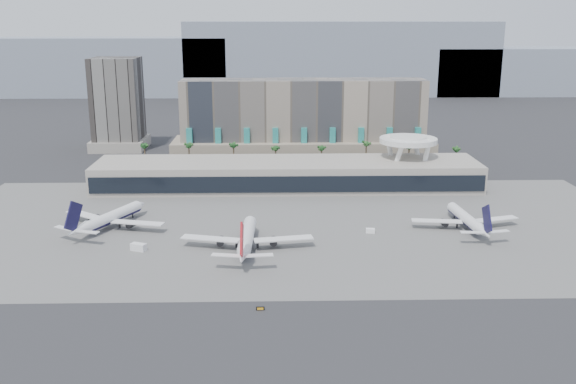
{
  "coord_description": "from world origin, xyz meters",
  "views": [
    {
      "loc": [
        -6.26,
        -168.52,
        73.78
      ],
      "look_at": [
        -1.32,
        40.0,
        16.85
      ],
      "focal_mm": 40.0,
      "sensor_mm": 36.0,
      "label": 1
    }
  ],
  "objects_px": {
    "airliner_centre": "(247,238)",
    "service_vehicle_a": "(139,247)",
    "airliner_left": "(110,218)",
    "airliner_right": "(467,219)",
    "taxiway_sign": "(260,308)",
    "service_vehicle_b": "(370,231)"
  },
  "relations": [
    {
      "from": "airliner_centre",
      "to": "service_vehicle_a",
      "type": "bearing_deg",
      "value": -176.78
    },
    {
      "from": "airliner_left",
      "to": "airliner_centre",
      "type": "height_order",
      "value": "airliner_centre"
    },
    {
      "from": "airliner_right",
      "to": "taxiway_sign",
      "type": "distance_m",
      "value": 98.26
    },
    {
      "from": "airliner_left",
      "to": "service_vehicle_b",
      "type": "xyz_separation_m",
      "value": [
        93.44,
        -7.98,
        -3.0
      ]
    },
    {
      "from": "airliner_right",
      "to": "airliner_centre",
      "type": "bearing_deg",
      "value": -170.61
    },
    {
      "from": "airliner_centre",
      "to": "service_vehicle_b",
      "type": "relative_size",
      "value": 14.43
    },
    {
      "from": "airliner_left",
      "to": "taxiway_sign",
      "type": "xyz_separation_m",
      "value": [
        55.59,
        -69.25,
        -3.31
      ]
    },
    {
      "from": "airliner_centre",
      "to": "service_vehicle_b",
      "type": "height_order",
      "value": "airliner_centre"
    },
    {
      "from": "service_vehicle_a",
      "to": "airliner_left",
      "type": "bearing_deg",
      "value": 144.32
    },
    {
      "from": "airliner_centre",
      "to": "service_vehicle_a",
      "type": "height_order",
      "value": "airliner_centre"
    },
    {
      "from": "airliner_left",
      "to": "service_vehicle_a",
      "type": "bearing_deg",
      "value": -33.14
    },
    {
      "from": "service_vehicle_b",
      "to": "airliner_centre",
      "type": "bearing_deg",
      "value": -154.45
    },
    {
      "from": "airliner_left",
      "to": "taxiway_sign",
      "type": "bearing_deg",
      "value": -26.33
    },
    {
      "from": "airliner_centre",
      "to": "service_vehicle_a",
      "type": "distance_m",
      "value": 35.49
    },
    {
      "from": "airliner_right",
      "to": "service_vehicle_a",
      "type": "xyz_separation_m",
      "value": [
        -113.89,
        -20.16,
        -2.35
      ]
    },
    {
      "from": "taxiway_sign",
      "to": "service_vehicle_b",
      "type": "bearing_deg",
      "value": 56.83
    },
    {
      "from": "airliner_centre",
      "to": "airliner_right",
      "type": "xyz_separation_m",
      "value": [
        78.51,
        19.39,
        -0.39
      ]
    },
    {
      "from": "airliner_left",
      "to": "airliner_centre",
      "type": "xyz_separation_m",
      "value": [
        50.35,
        -23.24,
        0.15
      ]
    },
    {
      "from": "airliner_right",
      "to": "service_vehicle_b",
      "type": "distance_m",
      "value": 35.77
    },
    {
      "from": "service_vehicle_a",
      "to": "taxiway_sign",
      "type": "height_order",
      "value": "service_vehicle_a"
    },
    {
      "from": "airliner_left",
      "to": "airliner_right",
      "type": "distance_m",
      "value": 128.92
    },
    {
      "from": "airliner_left",
      "to": "airliner_centre",
      "type": "relative_size",
      "value": 0.89
    }
  ]
}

